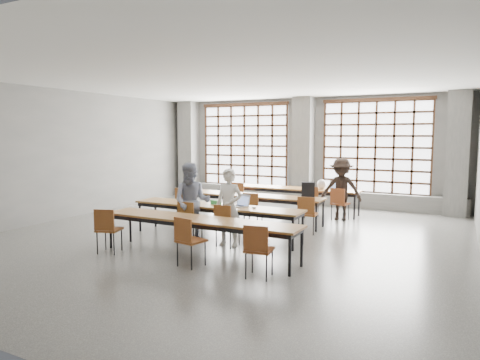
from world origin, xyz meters
name	(u,v)px	position (x,y,z in m)	size (l,w,h in m)	color
floor	(226,237)	(0.00, 0.00, 0.00)	(11.00, 11.00, 0.00)	#50504E
ceiling	(225,78)	(0.00, 0.00, 3.50)	(11.00, 11.00, 0.00)	silver
wall_back	(306,151)	(0.00, 5.50, 1.75)	(10.00, 10.00, 0.00)	#5B5C59
wall_left	(65,154)	(-5.00, 0.00, 1.75)	(11.00, 11.00, 0.00)	#5B5C59
column_left	(189,149)	(-4.50, 5.22, 1.75)	(0.60, 0.55, 3.50)	#595856
column_mid	(303,151)	(0.00, 5.22, 1.75)	(0.60, 0.55, 3.50)	#595856
column_right	(457,154)	(4.50, 5.22, 1.75)	(0.60, 0.55, 3.50)	#595856
window_left	(245,146)	(-2.25, 5.42, 1.90)	(3.32, 0.12, 3.00)	white
window_right	(376,147)	(2.25, 5.42, 1.90)	(3.32, 0.12, 3.00)	white
sill_ledge	(303,196)	(0.00, 5.30, 0.25)	(9.80, 0.35, 0.50)	#595856
desk_row_a	(291,190)	(0.18, 3.66, 0.66)	(4.00, 0.70, 0.73)	brown
desk_row_b	(249,197)	(-0.31, 1.78, 0.66)	(4.00, 0.70, 0.73)	brown
desk_row_c	(216,208)	(-0.20, -0.09, 0.66)	(4.00, 0.70, 0.73)	brown
desk_row_d	(199,222)	(0.28, -1.55, 0.66)	(4.00, 0.70, 0.73)	brown
chair_back_left	(240,194)	(-1.22, 3.04, 0.54)	(0.42, 0.43, 0.88)	brown
chair_back_mid	(311,199)	(0.99, 3.04, 0.54)	(0.49, 0.50, 0.88)	brown
chair_back_right	(339,201)	(1.76, 3.04, 0.54)	(0.48, 0.48, 0.88)	brown
chair_mid_left	(184,201)	(-1.92, 1.15, 0.54)	(0.46, 0.46, 0.88)	brown
chair_mid_centre	(252,206)	(0.10, 1.15, 0.54)	(0.46, 0.46, 0.88)	brown
chair_mid_right	(307,211)	(1.50, 1.15, 0.54)	(0.46, 0.47, 0.88)	brown
chair_front_left	(189,217)	(-0.50, -0.72, 0.54)	(0.42, 0.43, 0.88)	brown
chair_front_right	(226,221)	(0.39, -0.72, 0.54)	(0.45, 0.45, 0.88)	brown
chair_near_left	(107,226)	(-1.39, -2.18, 0.54)	(0.53, 0.53, 0.88)	maroon
chair_near_mid	(188,237)	(0.47, -2.18, 0.54)	(0.49, 0.50, 0.88)	brown
chair_near_right	(258,246)	(1.79, -2.18, 0.54)	(0.47, 0.48, 0.88)	brown
student_male	(229,207)	(0.40, -0.59, 0.80)	(0.58, 0.38, 1.60)	silver
student_female	(192,202)	(-0.50, -0.59, 0.84)	(0.82, 0.64, 1.69)	navy
student_back	(341,189)	(1.78, 3.16, 0.83)	(1.07, 0.62, 1.66)	black
laptop_front	(241,203)	(0.37, 0.02, 0.79)	(0.43, 0.40, 0.26)	#AEAEB3
laptop_back	(337,188)	(1.50, 3.77, 0.79)	(0.45, 0.42, 0.26)	#ACABB0
mouse	(254,208)	(0.75, -0.11, 0.75)	(0.10, 0.06, 0.04)	silver
green_box	(216,202)	(-0.25, -0.01, 0.78)	(0.25, 0.09, 0.09)	green
phone	(221,206)	(-0.02, -0.19, 0.74)	(0.13, 0.06, 0.01)	black
paper_sheet_a	(229,193)	(-0.91, 1.83, 0.73)	(0.30, 0.21, 0.00)	white
paper_sheet_b	(238,194)	(-0.61, 1.73, 0.73)	(0.30, 0.21, 0.00)	silver
backpack	(308,190)	(1.29, 1.83, 0.93)	(0.32, 0.20, 0.40)	black
plastic_bag	(322,184)	(1.08, 3.71, 0.87)	(0.26, 0.21, 0.29)	silver
red_pouch	(109,227)	(-1.42, -2.10, 0.50)	(0.20, 0.08, 0.06)	#A3141F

